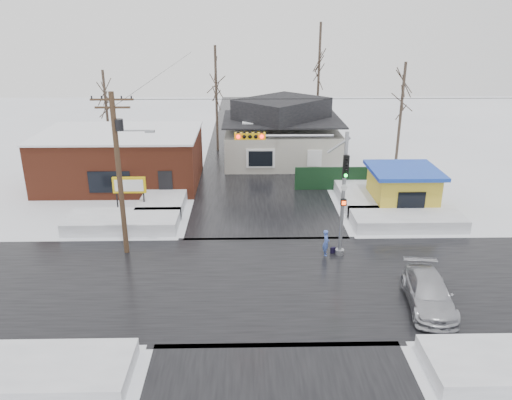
{
  "coord_description": "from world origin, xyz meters",
  "views": [
    {
      "loc": [
        -1.21,
        -22.07,
        12.64
      ],
      "look_at": [
        -0.67,
        3.79,
        3.0
      ],
      "focal_mm": 35.0,
      "sensor_mm": 36.0,
      "label": 1
    }
  ],
  "objects_px": {
    "pedestrian": "(326,243)",
    "utility_pole": "(120,166)",
    "traffic_signal": "(315,178)",
    "marquee_sign": "(129,186)",
    "kiosk": "(402,188)",
    "car": "(429,293)"
  },
  "relations": [
    {
      "from": "utility_pole",
      "to": "marquee_sign",
      "type": "xyz_separation_m",
      "value": [
        -1.07,
        5.99,
        -3.19
      ]
    },
    {
      "from": "kiosk",
      "to": "utility_pole",
      "type": "bearing_deg",
      "value": -159.56
    },
    {
      "from": "kiosk",
      "to": "car",
      "type": "height_order",
      "value": "kiosk"
    },
    {
      "from": "traffic_signal",
      "to": "utility_pole",
      "type": "xyz_separation_m",
      "value": [
        -10.36,
        0.53,
        0.57
      ]
    },
    {
      "from": "pedestrian",
      "to": "utility_pole",
      "type": "bearing_deg",
      "value": 92.27
    },
    {
      "from": "traffic_signal",
      "to": "kiosk",
      "type": "xyz_separation_m",
      "value": [
        7.07,
        7.03,
        -3.08
      ]
    },
    {
      "from": "marquee_sign",
      "to": "pedestrian",
      "type": "bearing_deg",
      "value": -28.29
    },
    {
      "from": "marquee_sign",
      "to": "car",
      "type": "distance_m",
      "value": 20.05
    },
    {
      "from": "traffic_signal",
      "to": "pedestrian",
      "type": "xyz_separation_m",
      "value": [
        0.76,
        -0.04,
        -3.79
      ]
    },
    {
      "from": "utility_pole",
      "to": "kiosk",
      "type": "bearing_deg",
      "value": 20.44
    },
    {
      "from": "traffic_signal",
      "to": "car",
      "type": "xyz_separation_m",
      "value": [
        4.67,
        -5.35,
        -3.85
      ]
    },
    {
      "from": "marquee_sign",
      "to": "kiosk",
      "type": "distance_m",
      "value": 18.51
    },
    {
      "from": "utility_pole",
      "to": "marquee_sign",
      "type": "bearing_deg",
      "value": 100.13
    },
    {
      "from": "car",
      "to": "pedestrian",
      "type": "bearing_deg",
      "value": 133.59
    },
    {
      "from": "marquee_sign",
      "to": "kiosk",
      "type": "bearing_deg",
      "value": 1.55
    },
    {
      "from": "traffic_signal",
      "to": "utility_pole",
      "type": "distance_m",
      "value": 10.39
    },
    {
      "from": "marquee_sign",
      "to": "kiosk",
      "type": "xyz_separation_m",
      "value": [
        18.5,
        0.5,
        -0.46
      ]
    },
    {
      "from": "kiosk",
      "to": "pedestrian",
      "type": "bearing_deg",
      "value": -131.75
    },
    {
      "from": "pedestrian",
      "to": "car",
      "type": "height_order",
      "value": "pedestrian"
    },
    {
      "from": "kiosk",
      "to": "marquee_sign",
      "type": "bearing_deg",
      "value": -178.45
    },
    {
      "from": "utility_pole",
      "to": "kiosk",
      "type": "height_order",
      "value": "utility_pole"
    },
    {
      "from": "traffic_signal",
      "to": "pedestrian",
      "type": "relative_size",
      "value": 4.67
    }
  ]
}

